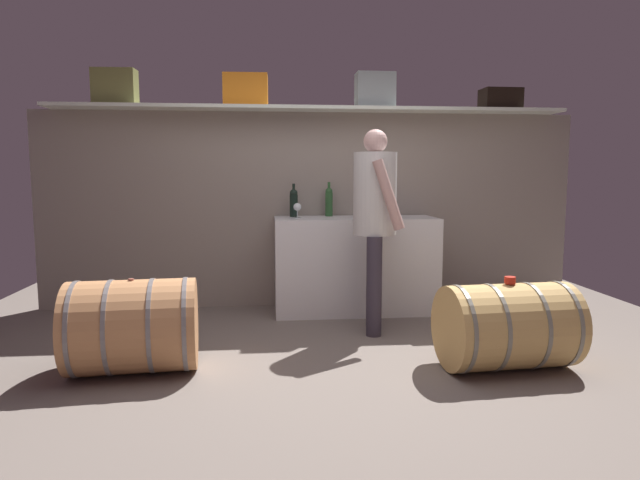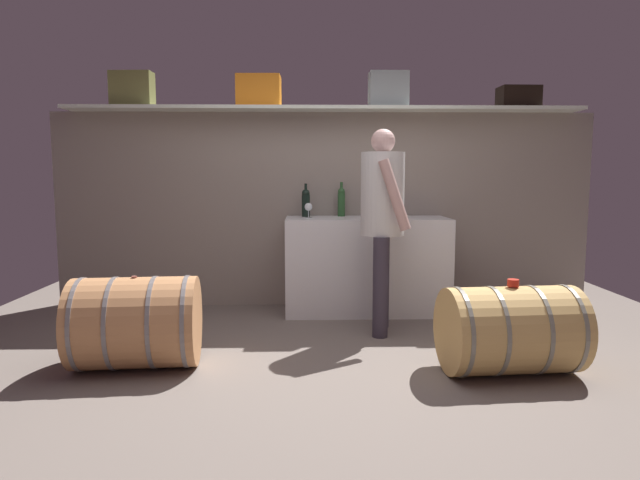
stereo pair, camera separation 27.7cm
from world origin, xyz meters
TOP-DOWN VIEW (x-y plane):
  - ground_plane at (0.00, 0.51)m, footprint 6.52×7.28m
  - back_wall_panel at (0.00, 2.04)m, footprint 5.32×0.10m
  - high_shelf_board at (0.00, 1.89)m, footprint 4.89×0.40m
  - toolcase_olive at (-1.83, 1.89)m, footprint 0.40×0.21m
  - toolcase_orange at (-0.63, 1.89)m, footprint 0.42×0.29m
  - toolcase_grey at (0.61, 1.89)m, footprint 0.37×0.22m
  - toolcase_black at (1.86, 1.89)m, footprint 0.37×0.25m
  - work_cabinet at (0.39, 1.69)m, footprint 1.53×0.59m
  - wine_bottle_dark at (-0.19, 1.83)m, footprint 0.08×0.08m
  - wine_bottle_green at (0.16, 1.88)m, footprint 0.07×0.07m
  - wine_glass at (-0.16, 1.67)m, footprint 0.07×0.07m
  - red_funnel at (0.58, 1.58)m, footprint 0.11×0.11m
  - wine_barrel_near at (1.17, 0.02)m, footprint 0.91×0.65m
  - wine_barrel_far at (-1.34, 0.19)m, footprint 0.88×0.69m
  - tasting_cup at (1.17, 0.02)m, footprint 0.07×0.07m
  - winemaker_pouring at (0.45, 1.01)m, footprint 0.44×0.53m

SIDE VIEW (x-z plane):
  - ground_plane at x=0.00m, z-range -0.02..0.00m
  - wine_barrel_near at x=1.17m, z-range 0.00..0.59m
  - wine_barrel_far at x=-1.34m, z-range 0.00..0.63m
  - work_cabinet at x=0.39m, z-range 0.00..0.91m
  - tasting_cup at x=1.17m, z-range 0.59..0.63m
  - back_wall_panel at x=0.00m, z-range 0.00..1.92m
  - red_funnel at x=0.58m, z-range 0.91..1.04m
  - wine_glass at x=-0.16m, z-range 0.94..1.08m
  - winemaker_pouring at x=0.45m, z-range 0.19..1.87m
  - wine_bottle_dark at x=-0.19m, z-range 0.89..1.21m
  - wine_bottle_green at x=0.16m, z-range 0.89..1.22m
  - high_shelf_board at x=0.00m, z-range 1.92..1.95m
  - toolcase_black at x=1.86m, z-range 1.95..2.15m
  - toolcase_orange at x=-0.63m, z-range 1.95..2.25m
  - toolcase_olive at x=-1.83m, z-range 1.95..2.28m
  - toolcase_grey at x=0.61m, z-range 1.95..2.29m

